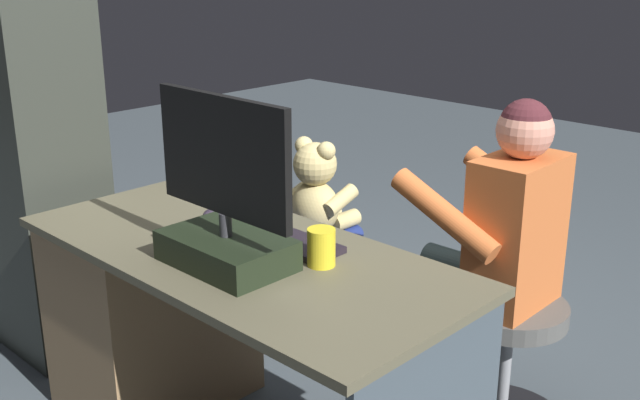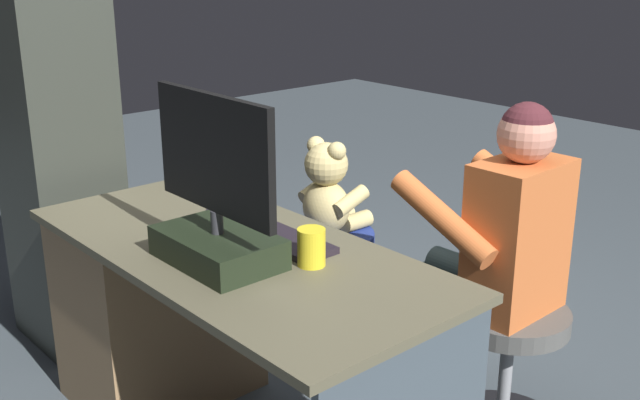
% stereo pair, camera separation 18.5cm
% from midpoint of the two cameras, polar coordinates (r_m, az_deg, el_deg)
% --- Properties ---
extents(desk, '(1.47, 0.67, 0.72)m').
position_cam_midpoint_polar(desk, '(2.74, -8.86, -7.67)').
color(desk, brown).
rests_on(desk, ground_plane).
extents(monitor, '(0.52, 0.24, 0.49)m').
position_cam_midpoint_polar(monitor, '(2.16, -5.24, -0.99)').
color(monitor, black).
rests_on(monitor, desk).
extents(keyboard, '(0.42, 0.14, 0.02)m').
position_cam_midpoint_polar(keyboard, '(2.36, -1.00, -2.78)').
color(keyboard, black).
rests_on(keyboard, desk).
extents(computer_mouse, '(0.06, 0.10, 0.04)m').
position_cam_midpoint_polar(computer_mouse, '(2.58, -5.55, -0.78)').
color(computer_mouse, '#2A222F').
rests_on(computer_mouse, desk).
extents(cup, '(0.08, 0.08, 0.11)m').
position_cam_midpoint_polar(cup, '(2.16, 1.81, -3.55)').
color(cup, yellow).
rests_on(cup, desk).
extents(tv_remote, '(0.08, 0.16, 0.02)m').
position_cam_midpoint_polar(tv_remote, '(2.46, -8.32, -2.10)').
color(tv_remote, black).
rests_on(tv_remote, desk).
extents(office_chair_teddy, '(0.51, 0.51, 0.47)m').
position_cam_midpoint_polar(office_chair_teddy, '(3.21, 2.10, -5.89)').
color(office_chair_teddy, black).
rests_on(office_chair_teddy, ground_plane).
extents(teddy_bear, '(0.27, 0.27, 0.39)m').
position_cam_midpoint_polar(teddy_bear, '(3.08, 2.35, 0.72)').
color(teddy_bear, '#D2BC79').
rests_on(teddy_bear, office_chair_teddy).
extents(visitor_chair, '(0.46, 0.46, 0.47)m').
position_cam_midpoint_polar(visitor_chair, '(2.68, 15.63, -11.51)').
color(visitor_chair, black).
rests_on(visitor_chair, ground_plane).
extents(person, '(0.55, 0.48, 1.14)m').
position_cam_midpoint_polar(person, '(2.56, 14.61, -3.13)').
color(person, '#C96430').
rests_on(person, ground_plane).
extents(equipment_rack, '(0.44, 0.36, 1.49)m').
position_cam_midpoint_polar(equipment_rack, '(3.20, -17.21, 2.40)').
color(equipment_rack, '#30342D').
rests_on(equipment_rack, ground_plane).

